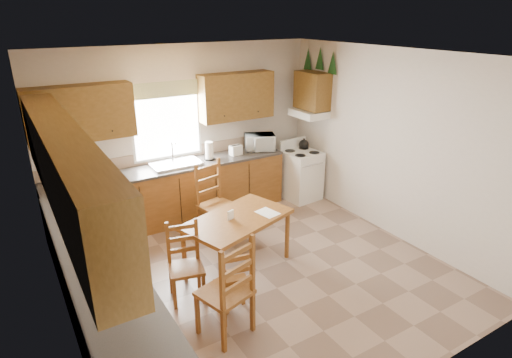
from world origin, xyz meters
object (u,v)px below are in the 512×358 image
chair_near_right (234,281)px  stove (301,176)px  microwave (260,142)px  chair_far_right (217,201)px  dining_table (238,243)px  chair_far_left (186,264)px  chair_near_left (224,286)px

chair_near_right → stove: bearing=-128.7°
stove → microwave: (-0.65, 0.34, 0.63)m
stove → chair_far_right: bearing=-169.9°
stove → dining_table: stove is taller
chair_near_right → chair_far_right: chair_far_right is taller
dining_table → chair_near_right: chair_near_right is taller
stove → chair_far_left: chair_far_left is taller
chair_near_left → chair_far_right: size_ratio=1.01×
microwave → dining_table: bearing=-106.5°
chair_near_left → dining_table: bearing=-141.7°
chair_near_left → chair_near_right: chair_near_left is taller
stove → chair_near_right: chair_near_right is taller
stove → chair_far_right: size_ratio=0.76×
chair_far_right → dining_table: bearing=-113.3°
chair_near_right → chair_far_left: bearing=-49.2°
stove → chair_near_left: chair_near_left is taller
stove → chair_far_right: 1.96m
microwave → stove: bearing=-5.0°
stove → chair_near_left: bearing=-143.6°
stove → chair_far_right: chair_far_right is taller
dining_table → chair_far_right: bearing=62.1°
dining_table → chair_near_right: 0.95m
chair_near_right → dining_table: bearing=-111.1°
dining_table → chair_far_left: chair_far_left is taller
stove → dining_table: bearing=-150.3°
microwave → chair_far_left: (-2.22, -1.99, -0.59)m
chair_far_left → chair_near_left: bearing=-67.8°
microwave → chair_near_right: size_ratio=0.52×
chair_near_left → chair_far_right: bearing=-130.9°
chair_near_left → chair_near_right: size_ratio=1.29×
chair_far_left → chair_near_right: bearing=-46.4°
dining_table → chair_near_left: (-0.70, -0.99, 0.20)m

